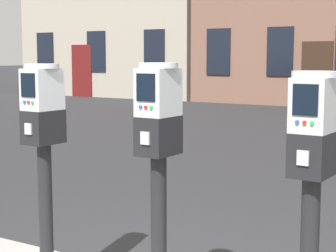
# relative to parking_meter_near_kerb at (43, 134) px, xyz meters

# --- Properties ---
(parking_meter_near_kerb) EXTENTS (0.22, 0.26, 1.43)m
(parking_meter_near_kerb) POSITION_rel_parking_meter_near_kerb_xyz_m (0.00, 0.00, 0.00)
(parking_meter_near_kerb) COLOR black
(parking_meter_near_kerb) RESTS_ON sidewalk_slab
(parking_meter_twin_adjacent) EXTENTS (0.22, 0.26, 1.44)m
(parking_meter_twin_adjacent) POSITION_rel_parking_meter_near_kerb_xyz_m (0.87, 0.00, 0.01)
(parking_meter_twin_adjacent) COLOR black
(parking_meter_twin_adjacent) RESTS_ON sidewalk_slab
(parking_meter_end_of_row) EXTENTS (0.22, 0.26, 1.40)m
(parking_meter_end_of_row) POSITION_rel_parking_meter_near_kerb_xyz_m (1.73, -0.00, -0.02)
(parking_meter_end_of_row) COLOR black
(parking_meter_end_of_row) RESTS_ON sidewalk_slab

